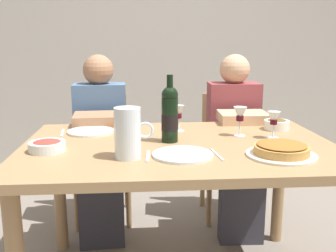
{
  "coord_description": "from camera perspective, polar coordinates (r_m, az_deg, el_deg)",
  "views": [
    {
      "loc": [
        -0.19,
        -1.8,
        1.24
      ],
      "look_at": [
        -0.05,
        0.03,
        0.84
      ],
      "focal_mm": 41.55,
      "sensor_mm": 36.0,
      "label": 1
    }
  ],
  "objects": [
    {
      "name": "diner_left",
      "position": [
        2.55,
        -9.9,
        -2.08
      ],
      "size": [
        0.35,
        0.52,
        1.16
      ],
      "rotation": [
        0.0,
        0.0,
        3.2
      ],
      "color": "#4C6B93",
      "rests_on": "ground"
    },
    {
      "name": "fork_left_setting",
      "position": [
        1.67,
        -2.98,
        -4.45
      ],
      "size": [
        0.02,
        0.16,
        0.0
      ],
      "primitive_type": "cube",
      "rotation": [
        0.0,
        0.0,
        1.51
      ],
      "color": "silver",
      "rests_on": "dining_table"
    },
    {
      "name": "baked_tart",
      "position": [
        1.74,
        16.3,
        -3.38
      ],
      "size": [
        0.3,
        0.3,
        0.06
      ],
      "color": "silver",
      "rests_on": "dining_table"
    },
    {
      "name": "chair_left",
      "position": [
        2.81,
        -9.62,
        -3.26
      ],
      "size": [
        0.42,
        0.42,
        0.87
      ],
      "rotation": [
        0.0,
        0.0,
        3.2
      ],
      "color": "#9E7A51",
      "rests_on": "ground"
    },
    {
      "name": "knife_left_setting",
      "position": [
        1.7,
        7.21,
        -4.19
      ],
      "size": [
        0.03,
        0.18,
        0.0
      ],
      "primitive_type": "cube",
      "rotation": [
        0.0,
        0.0,
        1.67
      ],
      "color": "silver",
      "rests_on": "dining_table"
    },
    {
      "name": "wine_bottle",
      "position": [
        1.88,
        0.26,
        1.76
      ],
      "size": [
        0.08,
        0.08,
        0.33
      ],
      "color": "black",
      "rests_on": "dining_table"
    },
    {
      "name": "diner_right",
      "position": [
        2.6,
        9.94,
        -1.79
      ],
      "size": [
        0.35,
        0.51,
        1.16
      ],
      "rotation": [
        0.0,
        0.0,
        3.11
      ],
      "color": "#8E3D42",
      "rests_on": "ground"
    },
    {
      "name": "chair_right",
      "position": [
        2.86,
        8.83,
        -2.96
      ],
      "size": [
        0.41,
        0.41,
        0.87
      ],
      "rotation": [
        0.0,
        0.0,
        3.11
      ],
      "color": "#9E7A51",
      "rests_on": "ground"
    },
    {
      "name": "knife_right_setting",
      "position": [
        2.13,
        -7.27,
        -0.83
      ],
      "size": [
        0.03,
        0.18,
        0.0
      ],
      "primitive_type": "cube",
      "rotation": [
        0.0,
        0.0,
        1.68
      ],
      "color": "silver",
      "rests_on": "dining_table"
    },
    {
      "name": "dinner_plate_left_setting",
      "position": [
        1.68,
        2.17,
        -4.22
      ],
      "size": [
        0.26,
        0.26,
        0.01
      ],
      "primitive_type": "cylinder",
      "color": "silver",
      "rests_on": "dining_table"
    },
    {
      "name": "wine_glass_centre",
      "position": [
        2.03,
        15.26,
        0.9
      ],
      "size": [
        0.07,
        0.07,
        0.14
      ],
      "color": "silver",
      "rests_on": "dining_table"
    },
    {
      "name": "dinner_plate_right_setting",
      "position": [
        2.14,
        -11.29,
        -0.8
      ],
      "size": [
        0.25,
        0.25,
        0.01
      ],
      "primitive_type": "cylinder",
      "color": "silver",
      "rests_on": "dining_table"
    },
    {
      "name": "wine_glass_left_diner",
      "position": [
        2.11,
        1.56,
        1.86
      ],
      "size": [
        0.06,
        0.06,
        0.14
      ],
      "color": "silver",
      "rests_on": "dining_table"
    },
    {
      "name": "olive_bowl",
      "position": [
        2.25,
        15.67,
        0.3
      ],
      "size": [
        0.14,
        0.14,
        0.06
      ],
      "color": "white",
      "rests_on": "dining_table"
    },
    {
      "name": "salad_bowl",
      "position": [
        1.82,
        -17.31,
        -2.74
      ],
      "size": [
        0.16,
        0.16,
        0.05
      ],
      "color": "silver",
      "rests_on": "dining_table"
    },
    {
      "name": "dining_table",
      "position": [
        1.9,
        1.64,
        -5.31
      ],
      "size": [
        1.5,
        1.0,
        0.76
      ],
      "color": "#9E7A51",
      "rests_on": "ground"
    },
    {
      "name": "water_pitcher",
      "position": [
        1.63,
        -5.9,
        -1.48
      ],
      "size": [
        0.17,
        0.11,
        0.22
      ],
      "color": "silver",
      "rests_on": "dining_table"
    },
    {
      "name": "back_wall",
      "position": [
        4.05,
        -1.73,
        14.56
      ],
      "size": [
        8.0,
        0.1,
        2.8
      ],
      "primitive_type": "cube",
      "color": "#B2ADA3",
      "rests_on": "ground"
    },
    {
      "name": "wine_glass_right_diner",
      "position": [
        2.04,
        10.52,
        1.53
      ],
      "size": [
        0.07,
        0.07,
        0.15
      ],
      "color": "silver",
      "rests_on": "dining_table"
    },
    {
      "name": "spoon_right_setting",
      "position": [
        2.16,
        -15.23,
        -0.94
      ],
      "size": [
        0.03,
        0.16,
        0.0
      ],
      "primitive_type": "cube",
      "rotation": [
        0.0,
        0.0,
        1.69
      ],
      "color": "silver",
      "rests_on": "dining_table"
    }
  ]
}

